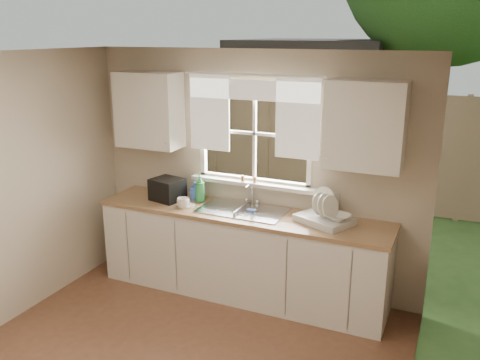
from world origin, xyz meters
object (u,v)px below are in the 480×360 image
at_px(soap_bottle_a, 200,188).
at_px(cup, 183,203).
at_px(black_appliance, 167,189).
at_px(dish_rack, 325,216).

relative_size(soap_bottle_a, cup, 2.29).
distance_m(cup, black_appliance, 0.32).
xyz_separation_m(dish_rack, cup, (-1.45, -0.17, -0.01)).
distance_m(dish_rack, soap_bottle_a, 1.38).
height_order(cup, black_appliance, black_appliance).
relative_size(dish_rack, soap_bottle_a, 2.01).
relative_size(soap_bottle_a, black_appliance, 0.93).
xyz_separation_m(cup, black_appliance, (-0.28, 0.15, 0.07)).
distance_m(dish_rack, cup, 1.46).
xyz_separation_m(dish_rack, soap_bottle_a, (-1.37, 0.06, 0.09)).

